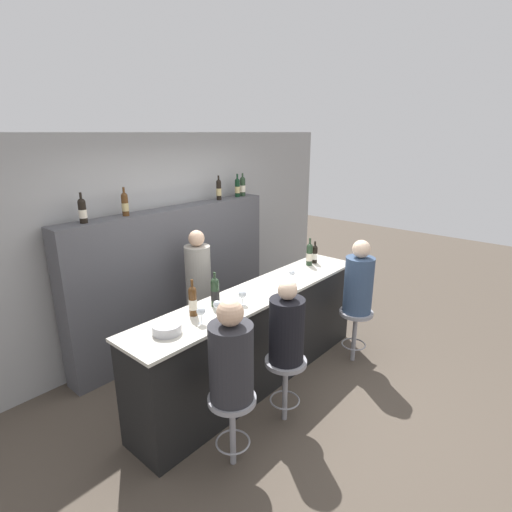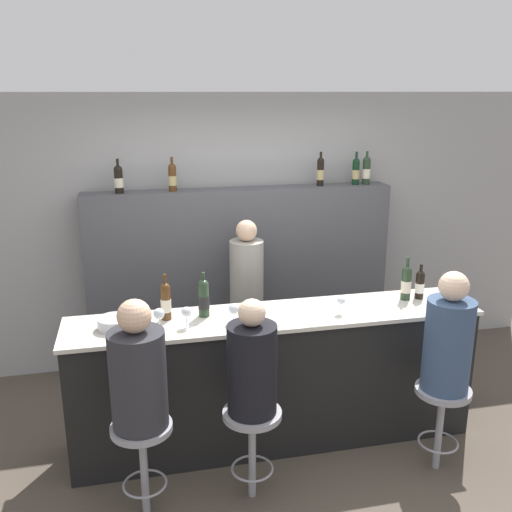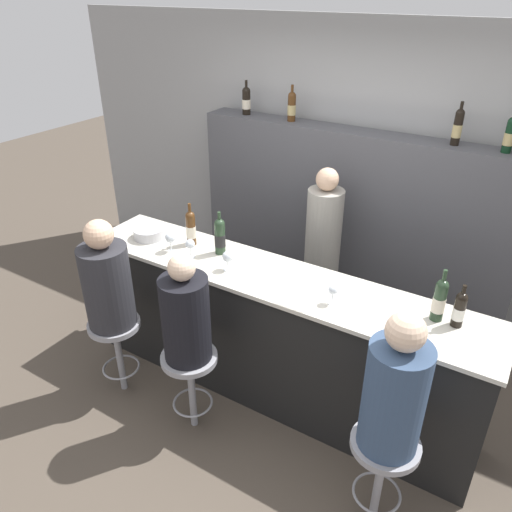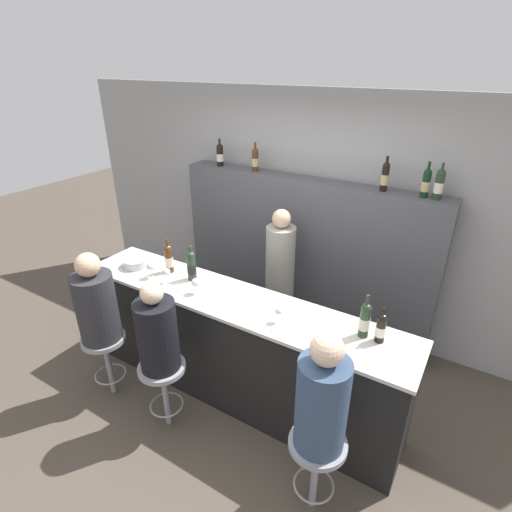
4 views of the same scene
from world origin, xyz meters
name	(u,v)px [view 1 (image 1 of 4)]	position (x,y,z in m)	size (l,w,h in m)	color
ground_plane	(277,389)	(0.00, 0.00, 0.00)	(16.00, 16.00, 0.00)	#4C4238
wall_back	(163,241)	(0.00, 1.82, 1.30)	(6.40, 0.05, 2.60)	#9E9E9E
bar_counter	(258,337)	(0.00, 0.27, 0.52)	(3.04, 0.57, 1.04)	black
back_bar_cabinet	(177,278)	(0.00, 1.60, 0.87)	(2.85, 0.28, 1.75)	#4C4C51
wine_bottle_counter_0	(193,301)	(-0.79, 0.35, 1.18)	(0.07, 0.07, 0.34)	#4C2D14
wine_bottle_counter_1	(215,292)	(-0.51, 0.35, 1.18)	(0.08, 0.08, 0.33)	#233823
wine_bottle_counter_2	(309,254)	(1.07, 0.35, 1.18)	(0.08, 0.08, 0.34)	#233823
wine_bottle_counter_3	(315,254)	(1.18, 0.35, 1.16)	(0.07, 0.07, 0.28)	black
wine_bottle_backbar_0	(82,211)	(-1.07, 1.60, 1.87)	(0.08, 0.08, 0.30)	black
wine_bottle_backbar_1	(125,204)	(-0.61, 1.60, 1.87)	(0.07, 0.07, 0.30)	#4C2D14
wine_bottle_backbar_2	(219,190)	(0.77, 1.60, 1.88)	(0.07, 0.07, 0.32)	black
wine_bottle_backbar_3	(237,187)	(1.12, 1.60, 1.88)	(0.07, 0.07, 0.31)	black
wine_bottle_backbar_4	(243,186)	(1.23, 1.60, 1.88)	(0.08, 0.08, 0.31)	#233823
wine_glass_0	(201,311)	(-0.84, 0.18, 1.15)	(0.08, 0.08, 0.15)	silver
wine_glass_1	(217,305)	(-0.66, 0.18, 1.15)	(0.07, 0.07, 0.15)	silver
wine_glass_2	(242,295)	(-0.33, 0.18, 1.14)	(0.08, 0.08, 0.14)	silver
wine_glass_3	(292,273)	(0.47, 0.18, 1.13)	(0.06, 0.06, 0.13)	silver
metal_bowl	(167,328)	(-1.14, 0.26, 1.08)	(0.24, 0.24, 0.08)	#B7B7BC
tasting_menu	(283,288)	(0.26, 0.14, 1.04)	(0.21, 0.30, 0.00)	white
bar_stool_left	(232,412)	(-1.01, -0.33, 0.50)	(0.38, 0.38, 0.64)	gray
guest_seated_left	(231,357)	(-1.01, -0.33, 0.99)	(0.34, 0.34, 0.82)	#28282D
bar_stool_middle	(285,373)	(-0.31, -0.33, 0.50)	(0.38, 0.38, 0.64)	gray
guest_seated_middle	(287,327)	(-0.31, -0.33, 0.96)	(0.31, 0.31, 0.76)	black
bar_stool_right	(355,322)	(1.04, -0.33, 0.50)	(0.38, 0.38, 0.64)	gray
guest_seated_right	(359,281)	(1.04, -0.33, 1.00)	(0.32, 0.32, 0.84)	#334766
bartender	(199,299)	(-0.04, 1.14, 0.72)	(0.30, 0.30, 1.55)	gray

